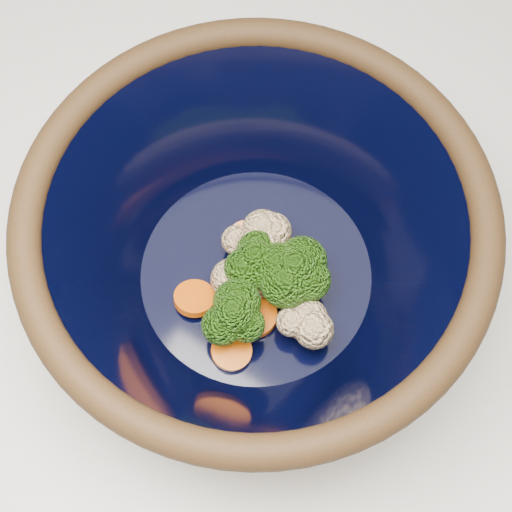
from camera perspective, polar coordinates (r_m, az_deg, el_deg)
ground at (r=1.44m, az=0.97°, el=-13.14°), size 3.00×3.00×0.00m
counter at (r=1.00m, az=1.38°, el=-8.59°), size 1.20×1.20×0.90m
mixing_bowl at (r=0.49m, az=0.00°, el=0.60°), size 0.39×0.39×0.13m
vegetable_pile at (r=0.50m, az=0.76°, el=-1.50°), size 0.11×0.11×0.06m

